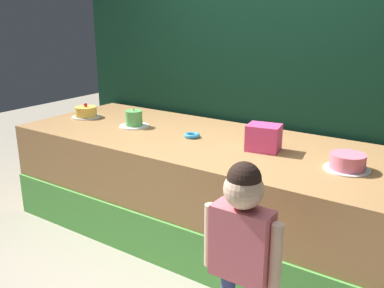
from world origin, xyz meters
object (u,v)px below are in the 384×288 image
(pink_box, at_px, (264,138))
(cake_center_left, at_px, (134,119))
(cake_far_left, at_px, (86,112))
(donut, at_px, (192,135))
(cake_center_right, at_px, (347,162))
(child_figure, at_px, (242,237))

(pink_box, height_order, cake_center_left, same)
(pink_box, distance_m, cake_far_left, 1.91)
(donut, bearing_deg, pink_box, 1.51)
(pink_box, xyz_separation_m, cake_far_left, (-1.91, -0.01, -0.05))
(donut, distance_m, cake_center_right, 1.28)
(pink_box, xyz_separation_m, cake_center_right, (0.64, -0.07, -0.05))
(child_figure, relative_size, cake_center_left, 4.26)
(child_figure, height_order, cake_far_left, child_figure)
(cake_center_right, bearing_deg, cake_far_left, 178.66)
(cake_center_left, bearing_deg, pink_box, 0.84)
(pink_box, bearing_deg, donut, -178.49)
(child_figure, bearing_deg, pink_box, 109.90)
(child_figure, relative_size, cake_center_right, 3.85)
(cake_center_right, bearing_deg, child_figure, -103.99)
(child_figure, relative_size, cake_far_left, 4.06)
(cake_center_right, bearing_deg, donut, 177.43)
(donut, bearing_deg, cake_center_left, -179.84)
(cake_center_left, height_order, cake_center_right, cake_center_left)
(pink_box, distance_m, cake_center_right, 0.64)
(cake_far_left, bearing_deg, cake_center_right, -1.34)
(child_figure, distance_m, cake_far_left, 2.54)
(cake_center_right, bearing_deg, cake_center_left, 178.34)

